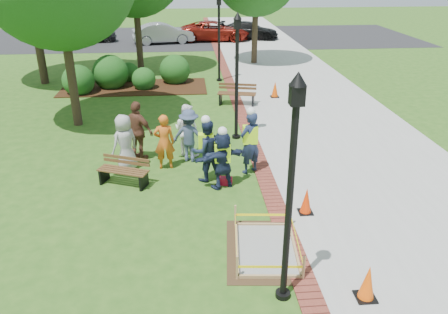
{
  "coord_description": "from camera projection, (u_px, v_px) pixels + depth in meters",
  "views": [
    {
      "loc": [
        -0.39,
        -9.25,
        5.76
      ],
      "look_at": [
        0.5,
        1.2,
        1.0
      ],
      "focal_mm": 35.0,
      "sensor_mm": 36.0,
      "label": 1
    }
  ],
  "objects": [
    {
      "name": "ground",
      "position": [
        208.0,
        214.0,
        10.8
      ],
      "size": [
        100.0,
        100.0,
        0.0
      ],
      "primitive_type": "plane",
      "color": "#285116",
      "rests_on": "ground"
    },
    {
      "name": "sidewalk",
      "position": [
        304.0,
        95.0,
        20.26
      ],
      "size": [
        6.0,
        60.0,
        0.02
      ],
      "primitive_type": "cube",
      "color": "#9E9E99",
      "rests_on": "ground"
    },
    {
      "name": "brick_edging",
      "position": [
        235.0,
        97.0,
        20.01
      ],
      "size": [
        0.5,
        60.0,
        0.03
      ],
      "primitive_type": "cube",
      "color": "maroon",
      "rests_on": "ground"
    },
    {
      "name": "mulch_bed",
      "position": [
        135.0,
        87.0,
        21.45
      ],
      "size": [
        7.0,
        3.0,
        0.05
      ],
      "primitive_type": "cube",
      "color": "#381E0F",
      "rests_on": "ground"
    },
    {
      "name": "parking_lot",
      "position": [
        191.0,
        37.0,
        35.3
      ],
      "size": [
        36.0,
        12.0,
        0.01
      ],
      "primitive_type": "cube",
      "color": "black",
      "rests_on": "ground"
    },
    {
      "name": "wet_concrete_pad",
      "position": [
        266.0,
        241.0,
        9.39
      ],
      "size": [
        1.9,
        2.44,
        0.55
      ],
      "color": "#47331E",
      "rests_on": "ground"
    },
    {
      "name": "bench_near",
      "position": [
        124.0,
        177.0,
        12.14
      ],
      "size": [
        1.49,
        0.96,
        0.77
      ],
      "color": "brown",
      "rests_on": "ground"
    },
    {
      "name": "bench_far",
      "position": [
        237.0,
        98.0,
        18.85
      ],
      "size": [
        1.71,
        0.9,
        0.88
      ],
      "color": "brown",
      "rests_on": "ground"
    },
    {
      "name": "cone_front",
      "position": [
        368.0,
        283.0,
        7.98
      ],
      "size": [
        0.38,
        0.38,
        0.74
      ],
      "color": "black",
      "rests_on": "ground"
    },
    {
      "name": "cone_back",
      "position": [
        306.0,
        201.0,
        10.72
      ],
      "size": [
        0.35,
        0.35,
        0.7
      ],
      "color": "black",
      "rests_on": "ground"
    },
    {
      "name": "cone_far",
      "position": [
        275.0,
        90.0,
        19.81
      ],
      "size": [
        0.38,
        0.38,
        0.75
      ],
      "color": "black",
      "rests_on": "ground"
    },
    {
      "name": "toolbox",
      "position": [
        225.0,
        181.0,
        12.22
      ],
      "size": [
        0.45,
        0.31,
        0.2
      ],
      "primitive_type": "cube",
      "rotation": [
        0.0,
        0.0,
        -0.23
      ],
      "color": "maroon",
      "rests_on": "ground"
    },
    {
      "name": "lamp_near",
      "position": [
        291.0,
        179.0,
        7.15
      ],
      "size": [
        0.28,
        0.28,
        4.26
      ],
      "color": "black",
      "rests_on": "ground"
    },
    {
      "name": "lamp_mid",
      "position": [
        237.0,
        68.0,
        14.41
      ],
      "size": [
        0.28,
        0.28,
        4.26
      ],
      "color": "black",
      "rests_on": "ground"
    },
    {
      "name": "lamp_far",
      "position": [
        219.0,
        32.0,
        21.67
      ],
      "size": [
        0.28,
        0.28,
        4.26
      ],
      "color": "black",
      "rests_on": "ground"
    },
    {
      "name": "shrub_a",
      "position": [
        80.0,
        94.0,
        20.5
      ],
      "size": [
        1.47,
        1.47,
        1.47
      ],
      "primitive_type": "sphere",
      "color": "#1B4714",
      "rests_on": "ground"
    },
    {
      "name": "shrub_b",
      "position": [
        112.0,
        87.0,
        21.51
      ],
      "size": [
        1.72,
        1.72,
        1.72
      ],
      "primitive_type": "sphere",
      "color": "#1B4714",
      "rests_on": "ground"
    },
    {
      "name": "shrub_c",
      "position": [
        144.0,
        89.0,
        21.25
      ],
      "size": [
        1.14,
        1.14,
        1.14
      ],
      "primitive_type": "sphere",
      "color": "#1B4714",
      "rests_on": "ground"
    },
    {
      "name": "shrub_d",
      "position": [
        175.0,
        83.0,
        22.33
      ],
      "size": [
        1.54,
        1.54,
        1.54
      ],
      "primitive_type": "sphere",
      "color": "#1B4714",
      "rests_on": "ground"
    },
    {
      "name": "shrub_e",
      "position": [
        130.0,
        81.0,
        22.66
      ],
      "size": [
        1.03,
        1.03,
        1.03
      ],
      "primitive_type": "sphere",
      "color": "#1B4714",
      "rests_on": "ground"
    },
    {
      "name": "casual_person_a",
      "position": [
        125.0,
        143.0,
        12.77
      ],
      "size": [
        0.64,
        0.63,
        1.72
      ],
      "color": "#9C9C9C",
      "rests_on": "ground"
    },
    {
      "name": "casual_person_b",
      "position": [
        164.0,
        142.0,
        12.88
      ],
      "size": [
        0.56,
        0.39,
        1.69
      ],
      "color": "#CF5B18",
      "rests_on": "ground"
    },
    {
      "name": "casual_person_c",
      "position": [
        187.0,
        130.0,
        13.76
      ],
      "size": [
        0.65,
        0.58,
        1.7
      ],
      "color": "white",
      "rests_on": "ground"
    },
    {
      "name": "casual_person_d",
      "position": [
        138.0,
        131.0,
        13.4
      ],
      "size": [
        0.72,
        0.66,
        1.89
      ],
      "color": "brown",
      "rests_on": "ground"
    },
    {
      "name": "casual_person_e",
      "position": [
        189.0,
        136.0,
        13.36
      ],
      "size": [
        0.6,
        0.47,
        1.66
      ],
      "color": "#36435F",
      "rests_on": "ground"
    },
    {
      "name": "hivis_worker_a",
      "position": [
        223.0,
        158.0,
        11.76
      ],
      "size": [
        0.61,
        0.51,
        1.77
      ],
      "color": "#1B2F48",
      "rests_on": "ground"
    },
    {
      "name": "hivis_worker_b",
      "position": [
        250.0,
        141.0,
        12.55
      ],
      "size": [
        0.71,
        0.63,
        2.01
      ],
      "color": "#181B3F",
      "rests_on": "ground"
    },
    {
      "name": "hivis_worker_c",
      "position": [
        206.0,
        149.0,
        12.13
      ],
      "size": [
        0.66,
        0.53,
        1.93
      ],
      "color": "#1C214A",
      "rests_on": "ground"
    },
    {
      "name": "parked_car_a",
      "position": [
        90.0,
        42.0,
        33.19
      ],
      "size": [
        2.87,
        4.85,
        1.48
      ],
      "primitive_type": "imported",
      "rotation": [
        0.0,
        0.0,
        1.78
      ],
      "color": "#252528",
      "rests_on": "ground"
    },
    {
      "name": "parked_car_b",
      "position": [
        164.0,
        43.0,
        32.76
      ],
      "size": [
        3.06,
        5.26,
        1.61
      ],
      "primitive_type": "imported",
      "rotation": [
        0.0,
        0.0,
        1.76
      ],
      "color": "gray",
      "rests_on": "ground"
    },
    {
      "name": "parked_car_c",
      "position": [
        215.0,
        41.0,
        33.9
      ],
      "size": [
        2.37,
        5.02,
        1.61
      ],
      "primitive_type": "imported",
      "rotation": [
        0.0,
        0.0,
        1.52
      ],
      "color": "maroon",
      "rests_on": "ground"
    },
    {
      "name": "parked_car_d",
      "position": [
        249.0,
        39.0,
        34.56
      ],
      "size": [
        2.91,
        4.77,
        1.45
      ],
      "primitive_type": "imported",
      "rotation": [
        0.0,
        0.0,
        1.34
      ],
      "color": "black",
      "rests_on": "ground"
    }
  ]
}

